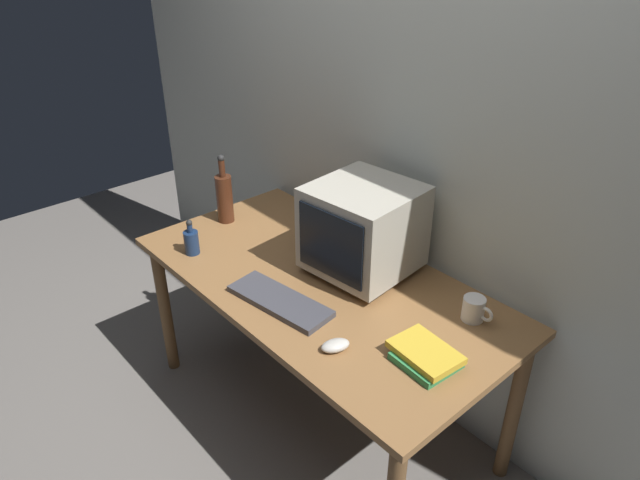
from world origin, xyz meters
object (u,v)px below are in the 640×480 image
object	(u,v)px
mug	(474,309)
computer_mouse	(335,345)
bottle_tall	(224,197)
bottle_short	(191,241)
cd_spindle	(311,230)
book_stack	(426,356)
crt_monitor	(363,229)
keyboard	(280,301)

from	to	relation	value
mug	computer_mouse	bearing A→B (deg)	-113.18
bottle_tall	computer_mouse	bearing A→B (deg)	-13.28
bottle_short	cd_spindle	bearing A→B (deg)	66.35
bottle_short	book_stack	bearing A→B (deg)	10.73
computer_mouse	book_stack	xyz separation A→B (m)	(0.24, 0.18, 0.01)
crt_monitor	cd_spindle	world-z (taller)	crt_monitor
keyboard	book_stack	size ratio (longest dim) A/B	1.79
bottle_tall	bottle_short	distance (m)	0.32
mug	cd_spindle	bearing A→B (deg)	-178.24
keyboard	cd_spindle	xyz separation A→B (m)	(-0.32, 0.43, 0.01)
bottle_tall	mug	world-z (taller)	bottle_tall
cd_spindle	keyboard	bearing A→B (deg)	-53.31
bottle_tall	keyboard	bearing A→B (deg)	-17.56
computer_mouse	book_stack	world-z (taller)	book_stack
bottle_tall	bottle_short	xyz separation A→B (m)	(0.15, -0.27, -0.07)
crt_monitor	book_stack	size ratio (longest dim) A/B	1.78
computer_mouse	mug	size ratio (longest dim) A/B	0.83
keyboard	bottle_short	xyz separation A→B (m)	(-0.54, -0.05, 0.05)
computer_mouse	bottle_short	xyz separation A→B (m)	(-0.86, -0.03, 0.04)
bottle_short	keyboard	bearing A→B (deg)	5.64
computer_mouse	cd_spindle	bearing A→B (deg)	164.12
crt_monitor	mug	bearing A→B (deg)	8.05
computer_mouse	book_stack	size ratio (longest dim) A/B	0.43
computer_mouse	mug	distance (m)	0.52
bottle_short	mug	xyz separation A→B (m)	(1.07, 0.51, -0.01)
bottle_short	cd_spindle	size ratio (longest dim) A/B	1.33
bottle_short	book_stack	distance (m)	1.12
mug	bottle_tall	bearing A→B (deg)	-168.87
keyboard	cd_spindle	bearing A→B (deg)	118.79
crt_monitor	computer_mouse	bearing A→B (deg)	-55.08
keyboard	bottle_tall	bearing A→B (deg)	154.53
crt_monitor	bottle_short	world-z (taller)	crt_monitor
mug	cd_spindle	xyz separation A→B (m)	(-0.86, -0.03, -0.02)
bottle_short	mug	size ratio (longest dim) A/B	1.33
computer_mouse	mug	bearing A→B (deg)	85.90
book_stack	mug	size ratio (longest dim) A/B	1.95
bottle_tall	book_stack	xyz separation A→B (m)	(1.26, -0.06, -0.10)
book_stack	mug	xyz separation A→B (m)	(-0.03, 0.30, 0.02)
crt_monitor	computer_mouse	xyz separation A→B (m)	(0.29, -0.41, -0.17)
computer_mouse	bottle_tall	distance (m)	1.05
computer_mouse	bottle_short	distance (m)	0.87
crt_monitor	keyboard	size ratio (longest dim) A/B	0.99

